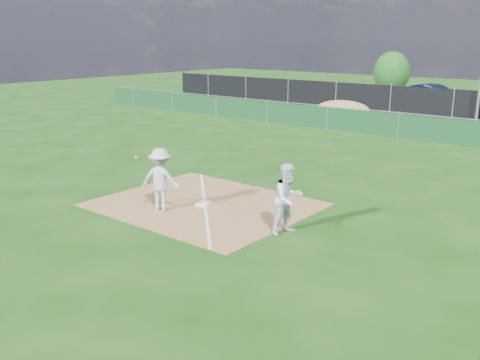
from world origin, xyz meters
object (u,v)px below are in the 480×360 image
(play_at_first, at_px, (161,179))
(runner, at_px, (288,199))
(car_mid, at_px, (433,96))
(tree_left, at_px, (392,72))
(first_base, at_px, (203,204))
(car_left, at_px, (394,94))

(play_at_first, xyz_separation_m, runner, (3.88, 0.75, -0.01))
(car_mid, distance_m, tree_left, 8.41)
(first_base, xyz_separation_m, car_mid, (-3.01, 26.96, 0.74))
(play_at_first, relative_size, tree_left, 0.52)
(car_left, relative_size, tree_left, 1.25)
(play_at_first, relative_size, car_mid, 0.40)
(tree_left, bearing_deg, runner, -70.09)
(car_mid, xyz_separation_m, tree_left, (-5.80, 5.99, 1.08))
(runner, xyz_separation_m, car_left, (-8.91, 26.74, -0.13))
(first_base, distance_m, car_mid, 27.14)
(play_at_first, distance_m, tree_left, 35.00)
(car_left, xyz_separation_m, tree_left, (-3.14, 6.52, 1.09))
(car_mid, bearing_deg, first_base, -160.40)
(runner, relative_size, tree_left, 0.50)
(runner, xyz_separation_m, car_mid, (-6.24, 27.28, -0.12))
(play_at_first, xyz_separation_m, tree_left, (-8.17, 34.02, 0.95))
(first_base, xyz_separation_m, tree_left, (-8.81, 32.95, 1.82))
(first_base, bearing_deg, car_mid, 96.36)
(car_mid, bearing_deg, tree_left, 57.35)
(runner, distance_m, car_mid, 27.98)
(first_base, relative_size, car_left, 0.08)
(first_base, xyz_separation_m, runner, (3.23, -0.32, 0.86))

